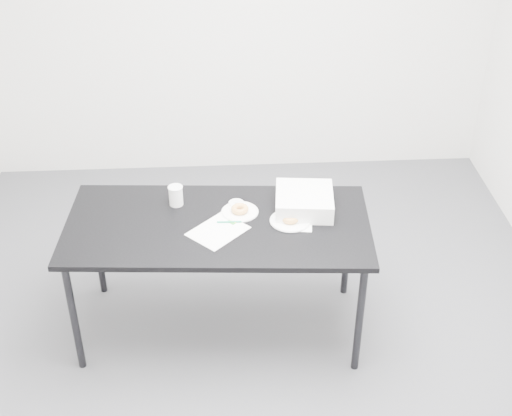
{
  "coord_description": "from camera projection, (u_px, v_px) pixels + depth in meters",
  "views": [
    {
      "loc": [
        -0.17,
        -3.26,
        3.07
      ],
      "look_at": [
        0.03,
        0.02,
        0.87
      ],
      "focal_mm": 50.0,
      "sensor_mm": 36.0,
      "label": 1
    }
  ],
  "objects": [
    {
      "name": "wall_back",
      "position": [
        236.0,
        9.0,
        5.33
      ],
      "size": [
        4.0,
        0.02,
        2.7
      ],
      "primitive_type": "cube",
      "color": "silver",
      "rests_on": "floor"
    },
    {
      "name": "cup_lid",
      "position": [
        236.0,
        203.0,
        4.15
      ],
      "size": [
        0.09,
        0.09,
        0.01
      ],
      "primitive_type": "cylinder",
      "color": "white",
      "rests_on": "table"
    },
    {
      "name": "bakery_box",
      "position": [
        304.0,
        201.0,
        4.08
      ],
      "size": [
        0.35,
        0.35,
        0.11
      ],
      "primitive_type": "cube",
      "rotation": [
        0.0,
        0.0,
        -0.1
      ],
      "color": "white",
      "rests_on": "table"
    },
    {
      "name": "donut_near",
      "position": [
        290.0,
        218.0,
        3.99
      ],
      "size": [
        0.13,
        0.13,
        0.04
      ],
      "primitive_type": "torus",
      "rotation": [
        0.0,
        0.0,
        -0.26
      ],
      "color": "gold",
      "rests_on": "plate_near"
    },
    {
      "name": "pen",
      "position": [
        229.0,
        222.0,
        3.99
      ],
      "size": [
        0.14,
        0.01,
        0.01
      ],
      "primitive_type": "cylinder",
      "rotation": [
        0.0,
        1.57,
        -0.03
      ],
      "color": "#0B7F5A",
      "rests_on": "scorecard"
    },
    {
      "name": "scorecard",
      "position": [
        218.0,
        231.0,
        3.93
      ],
      "size": [
        0.37,
        0.37,
        0.0
      ],
      "primitive_type": "cube",
      "rotation": [
        0.0,
        0.0,
        -0.78
      ],
      "color": "white",
      "rests_on": "table"
    },
    {
      "name": "plate_far",
      "position": [
        240.0,
        212.0,
        4.08
      ],
      "size": [
        0.21,
        0.21,
        0.01
      ],
      "primitive_type": "cylinder",
      "color": "white",
      "rests_on": "table"
    },
    {
      "name": "plate_near",
      "position": [
        290.0,
        221.0,
        4.0
      ],
      "size": [
        0.23,
        0.23,
        0.01
      ],
      "primitive_type": "cylinder",
      "color": "white",
      "rests_on": "napkin"
    },
    {
      "name": "napkin",
      "position": [
        297.0,
        223.0,
        3.99
      ],
      "size": [
        0.18,
        0.18,
        0.0
      ],
      "primitive_type": "cube",
      "rotation": [
        0.0,
        0.0,
        -0.12
      ],
      "color": "white",
      "rests_on": "table"
    },
    {
      "name": "donut_far",
      "position": [
        240.0,
        209.0,
        4.07
      ],
      "size": [
        0.11,
        0.11,
        0.03
      ],
      "primitive_type": "torus",
      "rotation": [
        0.0,
        0.0,
        -0.13
      ],
      "color": "gold",
      "rests_on": "plate_far"
    },
    {
      "name": "logo_patch",
      "position": [
        233.0,
        221.0,
        4.0
      ],
      "size": [
        0.07,
        0.07,
        0.0
      ],
      "primitive_type": "cube",
      "rotation": [
        0.0,
        0.0,
        -0.78
      ],
      "color": "green",
      "rests_on": "scorecard"
    },
    {
      "name": "floor",
      "position": [
        252.0,
        327.0,
        4.41
      ],
      "size": [
        4.0,
        4.0,
        0.0
      ],
      "primitive_type": "plane",
      "color": "#444549",
      "rests_on": "ground"
    },
    {
      "name": "coffee_cup",
      "position": [
        176.0,
        196.0,
        4.12
      ],
      "size": [
        0.08,
        0.08,
        0.12
      ],
      "primitive_type": "cylinder",
      "color": "white",
      "rests_on": "table"
    },
    {
      "name": "table",
      "position": [
        218.0,
        232.0,
        4.02
      ],
      "size": [
        1.76,
        0.91,
        0.78
      ],
      "rotation": [
        0.0,
        0.0,
        -0.07
      ],
      "color": "black",
      "rests_on": "floor"
    }
  ]
}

